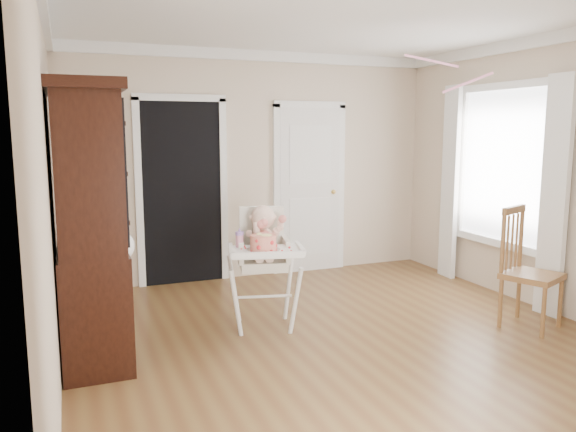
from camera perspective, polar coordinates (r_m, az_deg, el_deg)
name	(u,v)px	position (r m, az deg, el deg)	size (l,w,h in m)	color
floor	(352,346)	(4.83, 6.50, -12.96)	(5.00, 5.00, 0.00)	brown
ceiling	(358,8)	(4.58, 7.12, 20.25)	(5.00, 5.00, 0.00)	white
wall_back	(256,166)	(6.80, -3.30, 5.10)	(4.50, 4.50, 0.00)	beige
wall_left	(49,197)	(3.97, -23.13, 1.80)	(5.00, 5.00, 0.00)	beige
wall_right	(566,176)	(5.92, 26.38, 3.66)	(5.00, 5.00, 0.00)	beige
crown_molding	(358,16)	(4.57, 7.10, 19.51)	(4.50, 5.00, 0.12)	white
doorway	(182,189)	(6.58, -10.70, 2.73)	(1.06, 0.05, 2.22)	black
closet_door	(309,191)	(7.06, 2.20, 2.60)	(0.96, 0.09, 2.13)	white
window_right	(499,176)	(6.43, 20.63, 3.78)	(0.13, 1.84, 2.30)	white
high_chair	(263,253)	(5.03, -2.51, -3.82)	(0.80, 0.91, 1.11)	white
baby	(263,234)	(5.03, -2.53, -1.87)	(0.32, 0.29, 0.51)	beige
cake	(263,242)	(4.75, -2.53, -2.70)	(0.29, 0.29, 0.13)	silver
sippy_cup	(239,239)	(4.88, -4.95, -2.33)	(0.07, 0.07, 0.17)	pink
china_cabinet	(90,223)	(4.61, -19.48, -0.68)	(0.56, 1.26, 2.13)	black
dining_chair	(528,272)	(5.54, 23.23, -5.24)	(0.58, 0.58, 1.09)	brown
streamer	(431,61)	(5.36, 14.33, 15.04)	(0.03, 0.50, 0.02)	pink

